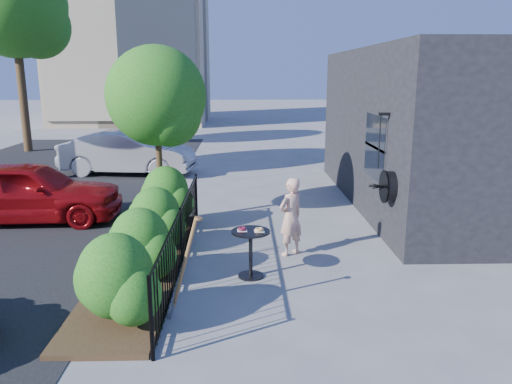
{
  "coord_description": "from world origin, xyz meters",
  "views": [
    {
      "loc": [
        -0.4,
        -8.41,
        3.36
      ],
      "look_at": [
        -0.16,
        0.72,
        1.2
      ],
      "focal_mm": 35.0,
      "sensor_mm": 36.0,
      "label": 1
    }
  ],
  "objects_px": {
    "street_tree_far": "(15,12)",
    "shovel": "(182,273)",
    "woman": "(291,217)",
    "car_red": "(28,192)",
    "car_silver": "(128,153)",
    "cafe_table": "(251,245)",
    "patio_tree": "(159,102)"
  },
  "relations": [
    {
      "from": "street_tree_far",
      "to": "shovel",
      "type": "distance_m",
      "value": 18.8
    },
    {
      "from": "woman",
      "to": "car_red",
      "type": "relative_size",
      "value": 0.36
    },
    {
      "from": "woman",
      "to": "car_silver",
      "type": "relative_size",
      "value": 0.33
    },
    {
      "from": "street_tree_far",
      "to": "shovel",
      "type": "bearing_deg",
      "value": -61.26
    },
    {
      "from": "cafe_table",
      "to": "woman",
      "type": "xyz_separation_m",
      "value": [
        0.77,
        1.07,
        0.18
      ]
    },
    {
      "from": "street_tree_far",
      "to": "cafe_table",
      "type": "xyz_separation_m",
      "value": [
        9.66,
        -14.43,
        -5.35
      ]
    },
    {
      "from": "street_tree_far",
      "to": "cafe_table",
      "type": "relative_size",
      "value": 9.47
    },
    {
      "from": "patio_tree",
      "to": "woman",
      "type": "distance_m",
      "value": 4.02
    },
    {
      "from": "patio_tree",
      "to": "cafe_table",
      "type": "bearing_deg",
      "value": -58.79
    },
    {
      "from": "cafe_table",
      "to": "car_silver",
      "type": "relative_size",
      "value": 0.19
    },
    {
      "from": "street_tree_far",
      "to": "woman",
      "type": "relative_size",
      "value": 5.53
    },
    {
      "from": "shovel",
      "to": "car_silver",
      "type": "bearing_deg",
      "value": 106.35
    },
    {
      "from": "cafe_table",
      "to": "car_silver",
      "type": "distance_m",
      "value": 9.95
    },
    {
      "from": "cafe_table",
      "to": "street_tree_far",
      "type": "bearing_deg",
      "value": 123.79
    },
    {
      "from": "street_tree_far",
      "to": "woman",
      "type": "distance_m",
      "value": 17.72
    },
    {
      "from": "cafe_table",
      "to": "shovel",
      "type": "relative_size",
      "value": 0.58
    },
    {
      "from": "street_tree_far",
      "to": "car_red",
      "type": "xyz_separation_m",
      "value": [
        4.56,
        -11.0,
        -5.2
      ]
    },
    {
      "from": "cafe_table",
      "to": "shovel",
      "type": "bearing_deg",
      "value": -125.05
    },
    {
      "from": "woman",
      "to": "car_silver",
      "type": "xyz_separation_m",
      "value": [
        -4.83,
        8.01,
        -0.01
      ]
    },
    {
      "from": "patio_tree",
      "to": "car_red",
      "type": "height_order",
      "value": "patio_tree"
    },
    {
      "from": "cafe_table",
      "to": "woman",
      "type": "distance_m",
      "value": 1.33
    },
    {
      "from": "car_red",
      "to": "car_silver",
      "type": "distance_m",
      "value": 5.74
    },
    {
      "from": "patio_tree",
      "to": "street_tree_far",
      "type": "bearing_deg",
      "value": 124.51
    },
    {
      "from": "woman",
      "to": "shovel",
      "type": "height_order",
      "value": "woman"
    },
    {
      "from": "cafe_table",
      "to": "car_red",
      "type": "height_order",
      "value": "car_red"
    },
    {
      "from": "cafe_table",
      "to": "car_red",
      "type": "distance_m",
      "value": 6.15
    },
    {
      "from": "cafe_table",
      "to": "woman",
      "type": "height_order",
      "value": "woman"
    },
    {
      "from": "patio_tree",
      "to": "street_tree_far",
      "type": "distance_m",
      "value": 13.95
    },
    {
      "from": "woman",
      "to": "car_red",
      "type": "distance_m",
      "value": 6.33
    },
    {
      "from": "patio_tree",
      "to": "woman",
      "type": "height_order",
      "value": "patio_tree"
    },
    {
      "from": "patio_tree",
      "to": "car_red",
      "type": "bearing_deg",
      "value": 176.3
    },
    {
      "from": "shovel",
      "to": "car_red",
      "type": "relative_size",
      "value": 0.36
    }
  ]
}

